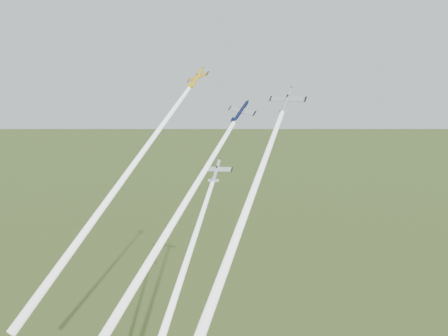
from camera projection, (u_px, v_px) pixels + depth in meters
plane_yellow at (196, 78)px, 146.22m from camera, size 8.67×8.28×8.63m
smoke_trail_yellow at (108, 200)px, 133.33m from camera, size 11.65×51.51×53.12m
plane_navy at (240, 112)px, 133.88m from camera, size 9.24×7.23×7.54m
smoke_trail_navy at (167, 233)px, 121.04m from camera, size 6.27×45.18×46.15m
plane_silver_right at (287, 100)px, 125.61m from camera, size 9.83×8.35×7.28m
smoke_trail_silver_right at (241, 224)px, 110.47m from camera, size 8.64×41.75×42.82m
plane_silver_low at (216, 171)px, 133.94m from camera, size 9.46×8.10×6.82m
smoke_trail_silver_low at (169, 314)px, 115.87m from camera, size 14.44×46.14×48.24m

